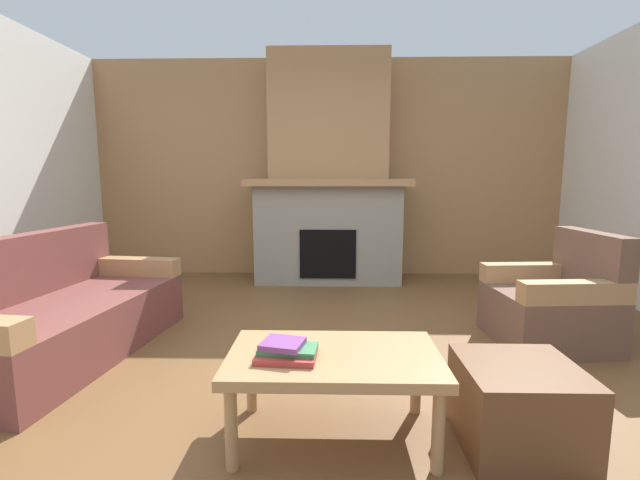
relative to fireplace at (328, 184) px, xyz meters
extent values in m
plane|color=brown|center=(0.00, -2.62, -1.16)|extent=(9.00, 9.00, 0.00)
cube|color=#A87A4C|center=(0.00, 0.38, 0.19)|extent=(6.00, 0.12, 2.70)
cube|color=gray|center=(0.00, -0.03, -0.59)|extent=(1.70, 0.70, 1.15)
cube|color=black|center=(0.00, -0.36, -0.78)|extent=(0.64, 0.08, 0.56)
cube|color=#A87A4C|center=(0.00, -0.08, 0.03)|extent=(1.90, 0.82, 0.08)
cube|color=#A87A4C|center=(0.00, 0.07, 0.80)|extent=(1.40, 0.50, 1.47)
cube|color=brown|center=(-1.81, -2.38, -0.96)|extent=(1.04, 1.89, 0.40)
cube|color=brown|center=(-2.15, -2.34, -0.54)|extent=(0.37, 1.81, 0.45)
cube|color=tan|center=(-1.72, -1.57, -0.69)|extent=(0.85, 0.26, 0.15)
cube|color=brown|center=(1.67, -2.05, -0.96)|extent=(0.81, 0.81, 0.40)
cube|color=brown|center=(1.98, -2.02, -0.54)|extent=(0.19, 0.77, 0.45)
cube|color=tan|center=(1.65, -1.74, -0.69)|extent=(0.77, 0.19, 0.15)
cube|color=tan|center=(1.70, -2.35, -0.69)|extent=(0.77, 0.19, 0.15)
cube|color=tan|center=(0.05, -3.32, -0.76)|extent=(1.00, 0.60, 0.05)
cylinder|color=tan|center=(-0.39, -3.56, -0.97)|extent=(0.06, 0.06, 0.38)
cylinder|color=tan|center=(0.49, -3.56, -0.97)|extent=(0.06, 0.06, 0.38)
cylinder|color=tan|center=(-0.39, -3.08, -0.97)|extent=(0.06, 0.06, 0.38)
cylinder|color=tan|center=(0.49, -3.08, -0.97)|extent=(0.06, 0.06, 0.38)
cube|color=brown|center=(0.90, -3.37, -0.96)|extent=(0.52, 0.52, 0.40)
cube|color=#B23833|center=(-0.17, -3.38, -0.72)|extent=(0.29, 0.23, 0.03)
cube|color=#3D7F4C|center=(-0.17, -3.37, -0.69)|extent=(0.28, 0.18, 0.02)
cube|color=#7A3D84|center=(-0.19, -3.37, -0.67)|extent=(0.22, 0.20, 0.03)
camera|label=1|loc=(0.03, -5.27, 0.09)|focal=24.43mm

